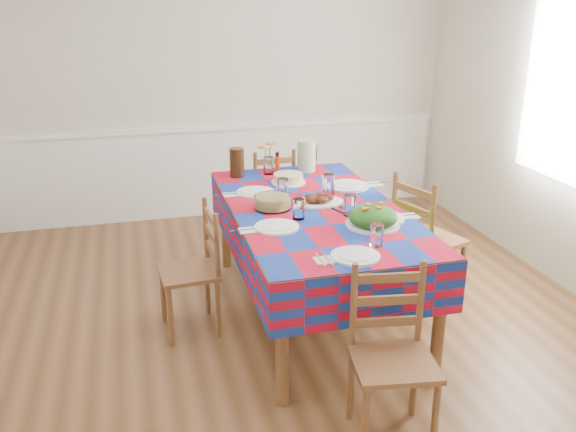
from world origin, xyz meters
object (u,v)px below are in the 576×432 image
object	(u,v)px
dining_table	(314,220)
chair_right	(424,240)
chair_left	(194,271)
green_pitcher	(307,156)
chair_near	(391,357)
tea_pitcher	(237,162)
meat_platter	(319,200)
chair_far	(271,198)

from	to	relation	value
dining_table	chair_right	size ratio (longest dim) A/B	2.12
chair_left	green_pitcher	bearing A→B (deg)	125.48
chair_near	tea_pitcher	bearing A→B (deg)	108.49
green_pitcher	chair_left	world-z (taller)	green_pitcher
dining_table	meat_platter	xyz separation A→B (m)	(0.05, 0.06, 0.12)
dining_table	chair_right	xyz separation A→B (m)	(0.83, -0.02, -0.23)
chair_far	chair_left	xyz separation A→B (m)	(-0.83, -1.30, -0.01)
dining_table	tea_pitcher	bearing A→B (deg)	113.76
dining_table	chair_near	world-z (taller)	chair_near
chair_right	chair_left	bearing A→B (deg)	69.70
chair_far	chair_left	bearing A→B (deg)	54.81
tea_pitcher	chair_left	bearing A→B (deg)	-118.27
meat_platter	tea_pitcher	size ratio (longest dim) A/B	1.53
meat_platter	chair_near	bearing A→B (deg)	-91.73
tea_pitcher	meat_platter	bearing A→B (deg)	-61.84
green_pitcher	chair_far	size ratio (longest dim) A/B	0.28
dining_table	chair_far	xyz separation A→B (m)	(0.00, 1.30, -0.27)
green_pitcher	chair_far	world-z (taller)	green_pitcher
chair_right	green_pitcher	bearing A→B (deg)	15.92
meat_platter	green_pitcher	distance (m)	0.82
tea_pitcher	chair_near	size ratio (longest dim) A/B	0.25
dining_table	chair_near	size ratio (longest dim) A/B	2.26
green_pitcher	chair_left	distance (m)	1.43
dining_table	green_pitcher	world-z (taller)	green_pitcher
green_pitcher	tea_pitcher	world-z (taller)	green_pitcher
meat_platter	green_pitcher	xyz separation A→B (m)	(0.15, 0.80, 0.10)
dining_table	green_pitcher	bearing A→B (deg)	77.22
tea_pitcher	chair_far	bearing A→B (deg)	50.44
green_pitcher	chair_left	bearing A→B (deg)	-139.92
meat_platter	chair_far	world-z (taller)	chair_far
tea_pitcher	chair_right	world-z (taller)	tea_pitcher
chair_far	chair_right	world-z (taller)	chair_right
green_pitcher	chair_near	size ratio (longest dim) A/B	0.28
dining_table	chair_left	xyz separation A→B (m)	(-0.83, 0.00, -0.28)
green_pitcher	chair_right	distance (m)	1.17
chair_far	chair_left	world-z (taller)	chair_far
chair_near	chair_left	world-z (taller)	chair_near
meat_platter	chair_right	world-z (taller)	chair_right
tea_pitcher	chair_right	distance (m)	1.54
meat_platter	green_pitcher	world-z (taller)	green_pitcher
chair_far	meat_platter	bearing A→B (deg)	89.47
meat_platter	tea_pitcher	bearing A→B (deg)	118.16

